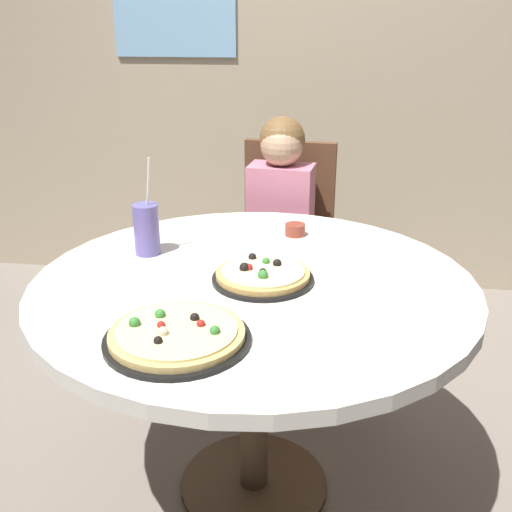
% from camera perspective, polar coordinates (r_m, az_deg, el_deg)
% --- Properties ---
extents(ground_plane, '(8.00, 8.00, 0.00)m').
position_cam_1_polar(ground_plane, '(2.12, -0.19, -21.03)').
color(ground_plane, slate).
extents(wall_with_window, '(5.20, 0.14, 2.90)m').
position_cam_1_polar(wall_with_window, '(3.32, 4.20, 21.86)').
color(wall_with_window, tan).
rests_on(wall_with_window, ground_plane).
extents(dining_table, '(1.26, 1.26, 0.75)m').
position_cam_1_polar(dining_table, '(1.74, -0.22, -4.96)').
color(dining_table, silver).
rests_on(dining_table, ground_plane).
extents(chair_wooden, '(0.44, 0.44, 0.95)m').
position_cam_1_polar(chair_wooden, '(2.64, 2.75, 1.53)').
color(chair_wooden, brown).
rests_on(chair_wooden, ground_plane).
extents(diner_child, '(0.29, 0.42, 1.08)m').
position_cam_1_polar(diner_child, '(2.49, 1.95, -0.88)').
color(diner_child, '#3F4766').
rests_on(diner_child, ground_plane).
extents(pizza_veggie, '(0.29, 0.29, 0.05)m').
position_cam_1_polar(pizza_veggie, '(1.68, 0.64, -1.86)').
color(pizza_veggie, black).
rests_on(pizza_veggie, dining_table).
extents(pizza_cheese, '(0.34, 0.34, 0.05)m').
position_cam_1_polar(pizza_cheese, '(1.39, -7.55, -7.49)').
color(pizza_cheese, black).
rests_on(pizza_cheese, dining_table).
extents(soda_cup, '(0.08, 0.08, 0.31)m').
position_cam_1_polar(soda_cup, '(1.89, -10.38, 2.54)').
color(soda_cup, '#6659A5').
rests_on(soda_cup, dining_table).
extents(sauce_bowl, '(0.07, 0.07, 0.04)m').
position_cam_1_polar(sauce_bowl, '(2.04, 3.75, 2.52)').
color(sauce_bowl, brown).
rests_on(sauce_bowl, dining_table).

